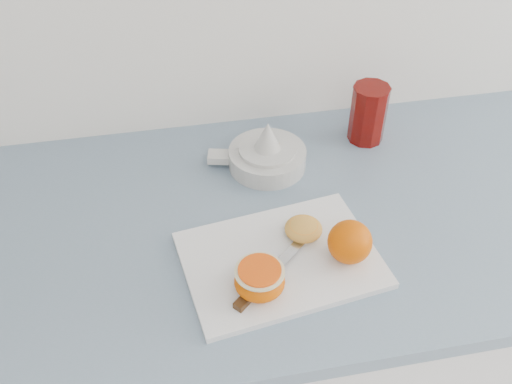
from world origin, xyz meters
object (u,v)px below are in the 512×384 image
(half_orange, at_px, (260,280))
(cutting_board, at_px, (281,260))
(red_tumbler, at_px, (368,116))
(counter, at_px, (333,339))
(citrus_juicer, at_px, (266,154))

(half_orange, bearing_deg, cutting_board, 51.65)
(red_tumbler, bearing_deg, counter, -113.66)
(cutting_board, bearing_deg, half_orange, -128.35)
(half_orange, xyz_separation_m, red_tumbler, (0.30, 0.36, 0.02))
(cutting_board, bearing_deg, red_tumbler, 50.52)
(counter, height_order, red_tumbler, red_tumbler)
(counter, distance_m, cutting_board, 0.49)
(cutting_board, distance_m, citrus_juicer, 0.25)
(counter, relative_size, red_tumbler, 19.13)
(counter, xyz_separation_m, cutting_board, (-0.17, -0.12, 0.45))
(half_orange, height_order, citrus_juicer, citrus_juicer)
(counter, bearing_deg, citrus_juicer, 135.95)
(red_tumbler, bearing_deg, citrus_juicer, -167.08)
(citrus_juicer, bearing_deg, red_tumbler, 12.92)
(citrus_juicer, distance_m, red_tumbler, 0.23)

